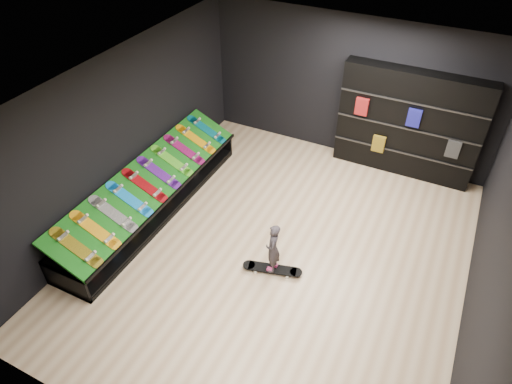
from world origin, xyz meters
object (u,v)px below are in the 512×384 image
at_px(floor_skateboard, 272,270).
at_px(back_shelving, 408,124).
at_px(display_rack, 153,199).
at_px(child, 273,256).

bearing_deg(floor_skateboard, back_shelving, 57.45).
xyz_separation_m(display_rack, back_shelving, (3.86, 3.32, 0.85)).
height_order(back_shelving, child, back_shelving).
bearing_deg(display_rack, back_shelving, 40.67).
relative_size(back_shelving, child, 5.04).
bearing_deg(floor_skateboard, display_rack, 155.88).
height_order(back_shelving, floor_skateboard, back_shelving).
bearing_deg(back_shelving, floor_skateboard, -107.77).
distance_m(back_shelving, child, 4.01).
bearing_deg(floor_skateboard, child, 0.00).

